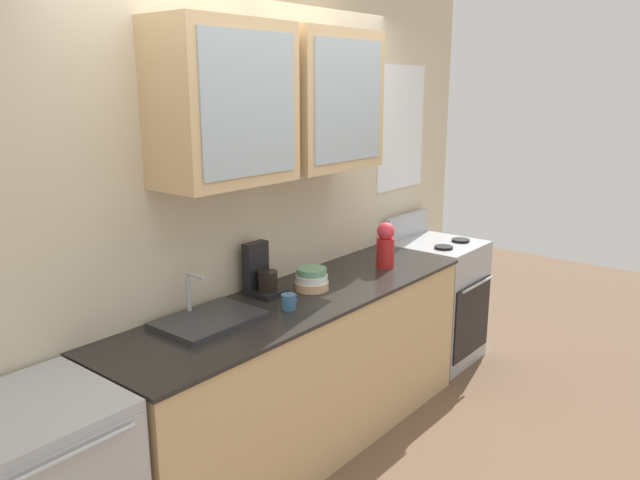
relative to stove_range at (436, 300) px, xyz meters
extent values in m
plane|color=brown|center=(-1.56, 0.00, -0.46)|extent=(10.00, 10.00, 0.00)
cube|color=beige|center=(-1.56, 0.38, 0.95)|extent=(4.47, 0.10, 2.83)
cube|color=tan|center=(-1.95, 0.15, 1.50)|extent=(0.70, 0.36, 0.78)
cube|color=#9EADB7|center=(-1.95, -0.03, 1.50)|extent=(0.60, 0.01, 0.66)
cube|color=tan|center=(-1.18, 0.15, 1.50)|extent=(0.70, 0.36, 0.78)
cube|color=#9EADB7|center=(-1.18, -0.03, 1.50)|extent=(0.60, 0.01, 0.66)
cube|color=white|center=(-0.05, 0.32, 1.28)|extent=(0.60, 0.01, 0.89)
cube|color=tan|center=(-1.56, 0.00, -0.02)|extent=(2.43, 0.64, 0.89)
cube|color=black|center=(-1.56, 0.00, 0.44)|extent=(2.45, 0.66, 0.02)
cube|color=#ADAFB5|center=(0.00, 0.00, -0.01)|extent=(0.59, 0.59, 0.91)
cube|color=black|center=(0.00, -0.30, -0.08)|extent=(0.54, 0.01, 0.55)
cylinder|color=#ADAFB5|center=(0.00, -0.33, 0.19)|extent=(0.47, 0.02, 0.02)
cube|color=#ADAFB5|center=(0.00, 0.28, 0.54)|extent=(0.56, 0.04, 0.18)
cylinder|color=black|center=(-0.13, -0.11, 0.46)|extent=(0.13, 0.13, 0.02)
cylinder|color=black|center=(0.13, -0.11, 0.46)|extent=(0.13, 0.13, 0.02)
cube|color=#2D2D30|center=(-2.14, 0.10, 0.46)|extent=(0.50, 0.36, 0.03)
cylinder|color=#ADAFB5|center=(-2.14, 0.25, 0.58)|extent=(0.02, 0.02, 0.20)
cylinder|color=#ADAFB5|center=(-2.14, 0.19, 0.68)|extent=(0.02, 0.12, 0.02)
cylinder|color=#E0AD7F|center=(-1.43, 0.04, 0.47)|extent=(0.20, 0.20, 0.05)
cylinder|color=white|center=(-1.43, 0.04, 0.51)|extent=(0.18, 0.18, 0.05)
cylinder|color=#669972|center=(-1.43, 0.04, 0.55)|extent=(0.17, 0.17, 0.05)
cylinder|color=#B21E1E|center=(-0.78, -0.04, 0.54)|extent=(0.12, 0.12, 0.19)
sphere|color=#D8333F|center=(-0.78, -0.04, 0.69)|extent=(0.11, 0.11, 0.11)
cylinder|color=#38608C|center=(-1.75, -0.08, 0.49)|extent=(0.08, 0.08, 0.08)
torus|color=#38608C|center=(-1.71, -0.08, 0.49)|extent=(0.05, 0.01, 0.05)
cylinder|color=#ADAFB5|center=(-3.11, -0.33, 0.39)|extent=(0.45, 0.02, 0.02)
cube|color=black|center=(-1.66, 0.18, 0.46)|extent=(0.17, 0.20, 0.03)
cylinder|color=black|center=(-1.66, 0.16, 0.53)|extent=(0.11, 0.11, 0.11)
cube|color=black|center=(-1.66, 0.25, 0.61)|extent=(0.15, 0.06, 0.26)
camera|label=1|loc=(-4.04, -2.14, 1.59)|focal=35.08mm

